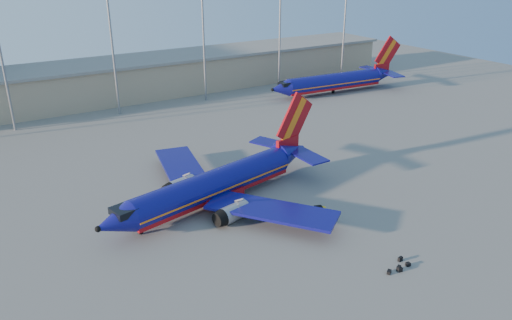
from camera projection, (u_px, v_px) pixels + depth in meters
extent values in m
plane|color=slate|center=(256.00, 191.00, 70.00)|extent=(220.00, 220.00, 0.00)
cube|color=tan|center=(164.00, 75.00, 118.91)|extent=(120.00, 15.00, 8.00)
cube|color=slate|center=(163.00, 57.00, 117.30)|extent=(122.00, 16.00, 0.60)
cylinder|color=gray|center=(1.00, 56.00, 88.66)|extent=(0.44, 0.44, 28.00)
cylinder|color=gray|center=(112.00, 46.00, 98.36)|extent=(0.44, 0.44, 28.00)
cylinder|color=gray|center=(204.00, 37.00, 108.07)|extent=(0.44, 0.44, 28.00)
cylinder|color=gray|center=(280.00, 30.00, 117.77)|extent=(0.44, 0.44, 28.00)
cylinder|color=gray|center=(344.00, 25.00, 127.47)|extent=(0.44, 0.44, 28.00)
cylinder|color=navy|center=(214.00, 184.00, 65.44)|extent=(25.04, 9.12, 3.82)
cube|color=#A50D14|center=(214.00, 191.00, 65.82)|extent=(24.88, 8.41, 1.34)
cube|color=orange|center=(214.00, 186.00, 65.54)|extent=(25.04, 9.16, 0.23)
cone|color=navy|center=(114.00, 223.00, 56.06)|extent=(5.07, 4.67, 3.82)
cube|color=black|center=(124.00, 211.00, 56.55)|extent=(3.00, 3.16, 0.83)
cone|color=navy|center=(291.00, 152.00, 75.02)|extent=(6.07, 4.90, 3.82)
cube|color=#A50D14|center=(287.00, 145.00, 73.96)|extent=(4.36, 1.50, 2.27)
cube|color=#A50D14|center=(295.00, 120.00, 73.50)|extent=(7.48, 1.97, 8.24)
cube|color=orange|center=(294.00, 120.00, 73.37)|extent=(5.02, 1.52, 6.47)
cube|color=navy|center=(272.00, 143.00, 76.87)|extent=(5.57, 7.30, 0.23)
cube|color=navy|center=(307.00, 156.00, 72.21)|extent=(3.16, 6.64, 0.23)
cube|color=navy|center=(182.00, 168.00, 72.82)|extent=(8.24, 16.72, 0.36)
cube|color=navy|center=(272.00, 210.00, 60.78)|extent=(13.69, 15.94, 0.36)
cube|color=#A50D14|center=(217.00, 193.00, 66.31)|extent=(6.93, 5.28, 1.03)
cylinder|color=gray|center=(182.00, 185.00, 68.82)|extent=(4.10, 2.93, 2.17)
cylinder|color=gray|center=(234.00, 212.00, 61.70)|extent=(4.10, 2.93, 2.17)
cylinder|color=gray|center=(140.00, 230.00, 58.97)|extent=(0.30, 0.30, 1.14)
cylinder|color=black|center=(141.00, 232.00, 59.07)|extent=(0.70, 0.40, 0.66)
cylinder|color=black|center=(211.00, 190.00, 69.12)|extent=(0.97, 0.74, 0.87)
cylinder|color=black|center=(237.00, 203.00, 65.57)|extent=(0.97, 0.74, 0.87)
cylinder|color=navy|center=(334.00, 82.00, 117.86)|extent=(25.16, 5.60, 3.85)
cube|color=#A50D14|center=(333.00, 86.00, 118.24)|extent=(25.10, 4.87, 1.35)
cube|color=orange|center=(334.00, 83.00, 117.96)|extent=(25.16, 5.64, 0.23)
cone|color=navy|center=(280.00, 89.00, 111.58)|extent=(4.63, 4.14, 3.85)
cube|color=black|center=(285.00, 84.00, 111.78)|extent=(2.68, 2.87, 0.83)
cone|color=navy|center=(384.00, 73.00, 124.22)|extent=(5.66, 4.22, 3.85)
cube|color=#A50D14|center=(382.00, 68.00, 123.32)|extent=(4.40, 0.88, 2.29)
cube|color=#A50D14|center=(388.00, 53.00, 122.55)|extent=(7.63, 0.87, 8.29)
cube|color=orange|center=(387.00, 53.00, 122.46)|extent=(5.09, 0.79, 6.51)
cube|color=navy|center=(373.00, 69.00, 126.71)|extent=(4.01, 7.02, 0.23)
cube|color=navy|center=(392.00, 74.00, 120.93)|extent=(4.84, 7.26, 0.23)
cylinder|color=black|center=(333.00, 91.00, 118.75)|extent=(0.78, 0.78, 0.94)
cube|color=gold|center=(319.00, 212.00, 62.70)|extent=(2.26, 1.72, 0.95)
cube|color=black|center=(319.00, 208.00, 62.48)|extent=(1.24, 1.29, 0.33)
cylinder|color=black|center=(311.00, 214.00, 63.19)|extent=(0.52, 0.32, 0.49)
cylinder|color=black|center=(314.00, 218.00, 62.25)|extent=(0.52, 0.32, 0.49)
cylinder|color=black|center=(323.00, 213.00, 63.51)|extent=(0.52, 0.32, 0.49)
cylinder|color=black|center=(326.00, 217.00, 62.57)|extent=(0.52, 0.32, 0.49)
cube|color=black|center=(400.00, 270.00, 52.12)|extent=(0.54, 0.41, 0.47)
cube|color=black|center=(399.00, 268.00, 52.30)|extent=(0.65, 0.53, 0.54)
cube|color=black|center=(408.00, 264.00, 53.09)|extent=(0.52, 0.47, 0.39)
cube|color=black|center=(389.00, 272.00, 51.84)|extent=(0.73, 0.65, 0.35)
cube|color=black|center=(400.00, 259.00, 53.91)|extent=(0.57, 0.33, 0.50)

